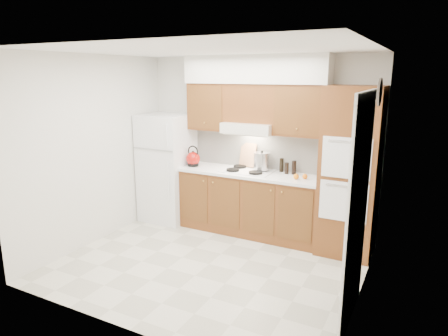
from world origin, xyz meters
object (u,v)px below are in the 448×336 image
kettle (193,159)px  fridge (168,168)px  oven_cabinet (350,172)px  stock_pot (262,161)px

kettle → fridge: bearing=165.1°
oven_cabinet → kettle: bearing=-178.8°
fridge → oven_cabinet: (2.85, 0.03, 0.24)m
fridge → stock_pot: fridge is taller
fridge → stock_pot: (1.56, 0.17, 0.23)m
fridge → stock_pot: 1.59m
oven_cabinet → stock_pot: oven_cabinet is taller
fridge → stock_pot: bearing=6.0°
fridge → oven_cabinet: size_ratio=0.78×
oven_cabinet → stock_pot: bearing=174.2°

